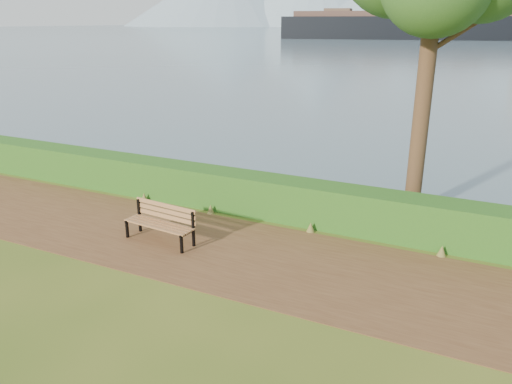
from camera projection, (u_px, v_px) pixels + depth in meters
The scene contains 6 objects.
ground at pixel (206, 254), 10.55m from camera, with size 140.00×140.00×0.00m, color #3F5518.
path at pixel (213, 248), 10.81m from camera, with size 40.00×3.40×0.01m, color #57331D.
hedge at pixel (259, 195), 12.60m from camera, with size 32.00×0.85×1.00m, color #1A4914.
water at pixel (497, 31), 231.84m from camera, with size 700.00×510.00×0.00m, color #455C70.
bench at pixel (162, 220), 11.03m from camera, with size 1.72×0.65×0.84m.
cargo_ship at pixel (448, 25), 126.73m from camera, with size 79.64×26.21×23.89m.
Camera 1 is at (5.11, -8.14, 4.68)m, focal length 35.00 mm.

